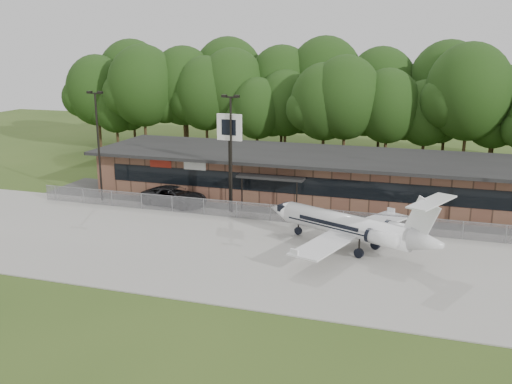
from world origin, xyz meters
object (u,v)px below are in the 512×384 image
(business_jet, at_px, (352,227))
(suv, at_px, (175,196))
(pole_sign, at_px, (230,138))
(terminal, at_px, (307,175))

(business_jet, distance_m, suv, 18.49)
(business_jet, bearing_deg, pole_sign, 174.31)
(terminal, xyz_separation_m, pole_sign, (-5.23, -7.14, 4.41))
(business_jet, height_order, suv, business_jet)
(suv, relative_size, pole_sign, 0.72)
(terminal, relative_size, business_jet, 2.92)
(pole_sign, bearing_deg, business_jet, -24.00)
(terminal, height_order, pole_sign, pole_sign)
(pole_sign, bearing_deg, terminal, 59.11)
(terminal, xyz_separation_m, suv, (-10.76, -6.83, -1.31))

